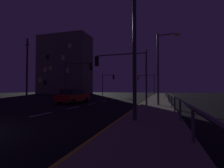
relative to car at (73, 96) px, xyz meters
name	(u,v)px	position (x,y,z in m)	size (l,w,h in m)	color
ground_plane	(105,101)	(2.19, 4.63, -0.82)	(112.00, 112.00, 0.00)	black
sidewalk_right	(157,101)	(8.95, 4.63, -0.75)	(2.86, 77.00, 0.14)	gray
lane_markings_center	(113,99)	(2.19, 8.13, -0.82)	(0.14, 50.00, 0.01)	silver
lane_edge_line	(147,99)	(7.27, 9.63, -0.82)	(0.14, 53.00, 0.01)	gold
car	(73,96)	(0.00, 0.00, 0.00)	(2.08, 4.50, 1.57)	#B71414
traffic_light_near_right	(121,67)	(5.84, -1.47, 2.89)	(5.12, 0.37, 4.97)	#4C4C51
traffic_light_far_left	(77,73)	(-1.76, 4.04, 2.99)	(4.24, 0.34, 5.39)	#38383D
traffic_light_near_left	(147,80)	(6.03, 24.20, 2.88)	(4.10, 0.34, 5.04)	#4C4C51
traffic_light_mid_right	(108,81)	(-2.31, 19.65, 2.71)	(3.07, 0.52, 5.06)	#2D3033
street_lamp_across_street	(162,61)	(9.48, -0.77, 3.32)	(2.03, 0.40, 6.57)	#4C4C51
street_lamp_median	(27,65)	(-4.13, -2.40, 3.32)	(1.49, 1.40, 6.85)	#2D3033
street_lamp_corner	(129,22)	(7.94, -8.73, 4.03)	(1.88, 0.88, 7.92)	#38383D
barrier_fence	(175,100)	(10.23, -5.23, 0.06)	(0.09, 19.38, 0.98)	#59595E
building_distant	(65,65)	(-22.14, 33.47, 9.04)	(17.09, 8.41, 19.72)	#6B6056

